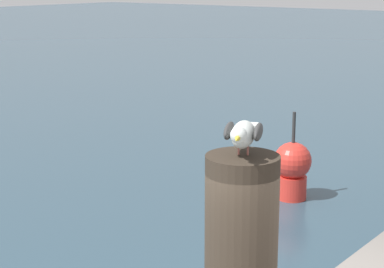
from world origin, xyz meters
name	(u,v)px	position (x,y,z in m)	size (l,w,h in m)	color
seagull	(243,133)	(-0.93, -0.26, 2.66)	(0.37, 0.22, 0.14)	#C66C60
channel_buoy	(292,168)	(5.44, 3.03, 0.48)	(0.56, 0.56, 1.33)	red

